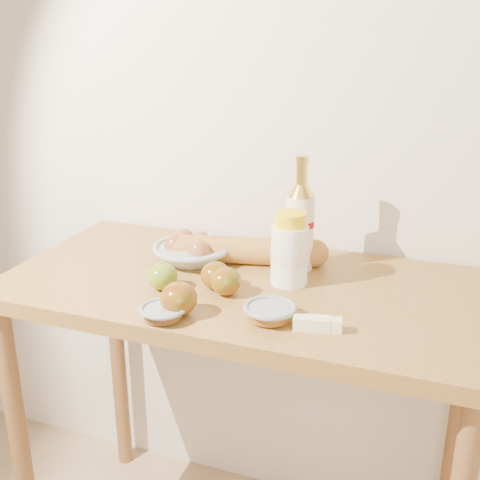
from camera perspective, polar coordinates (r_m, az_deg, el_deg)
name	(u,v)px	position (r m, az deg, el deg)	size (l,w,h in m)	color
back_wall	(285,103)	(1.70, 4.32, 12.87)	(3.50, 0.02, 2.60)	silver
table	(244,325)	(1.55, 0.39, -8.11)	(1.20, 0.60, 0.90)	#AF7C38
bourbon_bottle	(300,224)	(1.55, 5.70, 1.55)	(0.08, 0.08, 0.30)	white
cream_bottle	(290,251)	(1.47, 4.72, -1.04)	(0.10, 0.10, 0.18)	white
egg_bowl	(193,250)	(1.62, -4.48, -0.98)	(0.26, 0.26, 0.07)	#95A39C
baguette	(246,250)	(1.60, 0.60, -1.00)	(0.44, 0.18, 0.07)	#BF873A
apple_yellowgreen	(163,276)	(1.46, -7.35, -3.44)	(0.07, 0.07, 0.07)	olive
apple_redgreen_front	(179,299)	(1.33, -5.82, -5.56)	(0.11, 0.11, 0.08)	#960809
apple_redgreen_right	(216,275)	(1.45, -2.32, -3.36)	(0.08, 0.08, 0.07)	#991608
sugar_bowl	(163,312)	(1.32, -7.31, -6.83)	(0.11, 0.11, 0.03)	gray
syrup_bowl	(270,312)	(1.31, 2.85, -6.84)	(0.14, 0.14, 0.03)	gray
butter_stick	(317,324)	(1.28, 7.34, -7.90)	(0.10, 0.05, 0.03)	#F2EFBC
apple_extra	(226,281)	(1.42, -1.36, -3.92)	(0.08, 0.08, 0.07)	#991608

